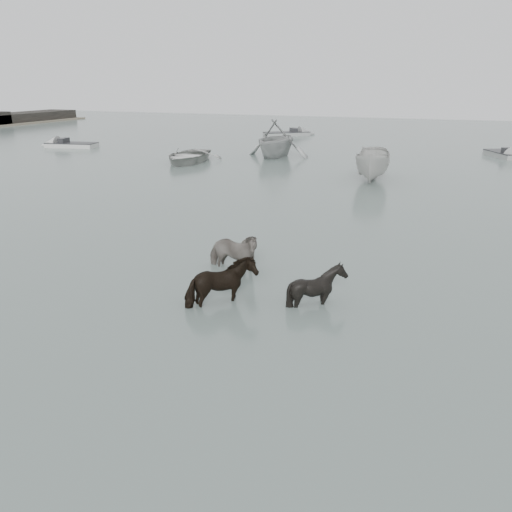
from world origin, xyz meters
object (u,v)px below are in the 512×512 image
Objects in this scene: pony_dark at (222,277)px; rowboat_lead at (188,154)px; pony_pinto at (233,246)px; pony_black at (317,277)px.

rowboat_lead is at bearing 47.57° from pony_dark.
rowboat_lead is (-10.97, 18.00, -0.22)m from pony_pinto.
pony_black is (2.17, 0.91, -0.05)m from pony_dark.
pony_pinto is 21.08m from rowboat_lead.
pony_dark is 1.07× the size of pony_black.
pony_black is at bearing -49.52° from pony_dark.
pony_pinto is at bearing -64.46° from rowboat_lead.
pony_pinto is 0.34× the size of rowboat_lead.
pony_pinto is at bearing 69.37° from pony_black.
pony_dark reaches higher than rowboat_lead.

